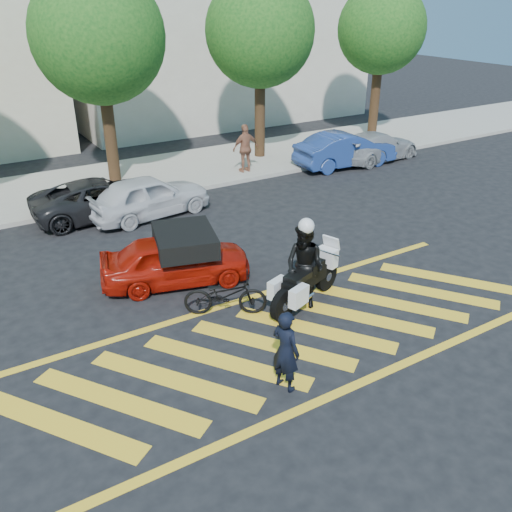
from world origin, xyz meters
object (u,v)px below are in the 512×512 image
bicycle (225,295)px  parked_mid_right (149,196)px  red_convertible (176,260)px  police_motorcycle (305,282)px  parked_far_right (376,146)px  officer_moto (305,266)px  officer_bike (286,351)px  parked_mid_left (101,198)px  parked_right (345,150)px

bicycle → parked_mid_right: size_ratio=0.47×
bicycle → red_convertible: 1.99m
police_motorcycle → parked_far_right: parked_far_right is taller
officer_moto → red_convertible: officer_moto is taller
police_motorcycle → red_convertible: (-2.11, 2.56, 0.02)m
officer_bike → bicycle: 2.86m
officer_bike → parked_far_right: (11.81, 10.43, -0.20)m
bicycle → red_convertible: size_ratio=0.51×
officer_bike → police_motorcycle: (2.05, 2.22, -0.21)m
parked_mid_left → parked_mid_right: (1.31, -0.82, 0.07)m
red_convertible → parked_mid_right: (1.08, 4.61, 0.05)m
parked_mid_right → officer_moto: bearing=-179.1°
parked_mid_right → parked_right: parked_right is taller
officer_bike → officer_moto: 3.02m
red_convertible → parked_right: (10.14, 5.66, 0.08)m
bicycle → parked_right: (9.80, 7.61, 0.22)m
parked_mid_left → parked_right: (10.37, 0.23, 0.10)m
bicycle → officer_moto: size_ratio=0.93×
bicycle → red_convertible: bearing=39.6°
police_motorcycle → parked_far_right: bearing=20.8°
bicycle → parked_right: bearing=-22.5°
parked_far_right → police_motorcycle: bearing=124.1°
parked_far_right → parked_mid_left: bearing=85.1°
parked_right → parked_far_right: 1.74m
officer_bike → officer_moto: bearing=-58.4°
officer_bike → police_motorcycle: bearing=-58.9°
red_convertible → parked_mid_right: parked_mid_right is taller
bicycle → parked_mid_left: bearing=34.1°
bicycle → parked_far_right: size_ratio=0.44×
officer_bike → parked_mid_left: bearing=-14.5°
police_motorcycle → officer_moto: (-0.02, 0.01, 0.40)m
officer_moto → parked_mid_right: (-1.01, 7.15, -0.32)m
police_motorcycle → officer_bike: bearing=-152.0°
red_convertible → police_motorcycle: bearing=-125.3°
bicycle → officer_moto: (1.75, -0.59, 0.51)m
police_motorcycle → parked_mid_left: 8.32m
officer_bike → parked_far_right: 15.76m
parked_far_right → parked_right: bearing=84.0°
officer_moto → parked_right: (8.05, 8.20, -0.29)m
parked_mid_left → parked_mid_right: size_ratio=1.10×
bicycle → parked_far_right: 13.82m
officer_moto → parked_far_right: bearing=110.7°
red_convertible → parked_far_right: 13.16m
bicycle → officer_moto: 1.92m
officer_moto → parked_mid_left: 8.31m
parked_mid_right → officer_bike: bearing=166.7°
parked_right → bicycle: bearing=131.8°
bicycle → parked_mid_right: 6.60m
officer_bike → red_convertible: size_ratio=0.44×
parked_mid_left → officer_moto: bearing=-163.5°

